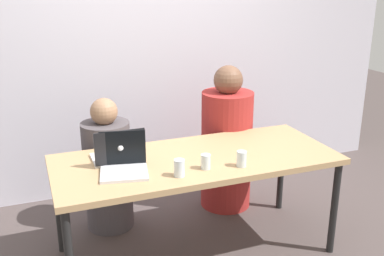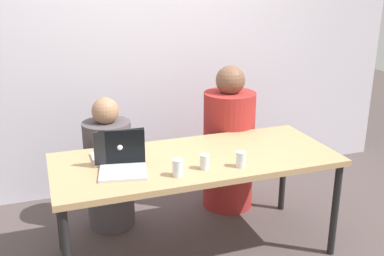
{
  "view_description": "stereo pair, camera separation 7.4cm",
  "coord_description": "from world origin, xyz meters",
  "px_view_note": "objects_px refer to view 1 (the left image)",
  "views": [
    {
      "loc": [
        -1.02,
        -2.6,
        1.86
      ],
      "look_at": [
        0.0,
        0.08,
        0.91
      ],
      "focal_mm": 42.0,
      "sensor_mm": 36.0,
      "label": 1
    },
    {
      "loc": [
        -0.95,
        -2.62,
        1.86
      ],
      "look_at": [
        0.0,
        0.08,
        0.91
      ],
      "focal_mm": 42.0,
      "sensor_mm": 36.0,
      "label": 2
    }
  ],
  "objects_px": {
    "person_on_left": "(108,171)",
    "water_glass_left": "(179,169)",
    "water_glass_right": "(241,160)",
    "person_on_right": "(227,145)",
    "laptop_back_left": "(118,154)",
    "laptop_front_left": "(124,164)",
    "water_glass_center": "(206,163)"
  },
  "relations": [
    {
      "from": "person_on_left",
      "to": "water_glass_right",
      "type": "xyz_separation_m",
      "value": [
        0.71,
        -0.83,
        0.31
      ]
    },
    {
      "from": "laptop_back_left",
      "to": "water_glass_right",
      "type": "height_order",
      "value": "laptop_back_left"
    },
    {
      "from": "laptop_front_left",
      "to": "laptop_back_left",
      "type": "bearing_deg",
      "value": 100.41
    },
    {
      "from": "person_on_left",
      "to": "water_glass_center",
      "type": "height_order",
      "value": "person_on_left"
    },
    {
      "from": "laptop_front_left",
      "to": "person_on_left",
      "type": "bearing_deg",
      "value": 100.9
    },
    {
      "from": "person_on_left",
      "to": "water_glass_left",
      "type": "bearing_deg",
      "value": 109.49
    },
    {
      "from": "laptop_back_left",
      "to": "water_glass_center",
      "type": "xyz_separation_m",
      "value": [
        0.49,
        -0.32,
        -0.01
      ]
    },
    {
      "from": "laptop_back_left",
      "to": "person_on_right",
      "type": "bearing_deg",
      "value": -155.06
    },
    {
      "from": "water_glass_left",
      "to": "laptop_back_left",
      "type": "bearing_deg",
      "value": 128.99
    },
    {
      "from": "person_on_right",
      "to": "water_glass_right",
      "type": "xyz_separation_m",
      "value": [
        -0.29,
        -0.83,
        0.23
      ]
    },
    {
      "from": "person_on_right",
      "to": "water_glass_left",
      "type": "bearing_deg",
      "value": 39.06
    },
    {
      "from": "laptop_front_left",
      "to": "water_glass_left",
      "type": "distance_m",
      "value": 0.35
    },
    {
      "from": "water_glass_right",
      "to": "water_glass_left",
      "type": "relative_size",
      "value": 0.94
    },
    {
      "from": "laptop_back_left",
      "to": "laptop_front_left",
      "type": "distance_m",
      "value": 0.18
    },
    {
      "from": "laptop_back_left",
      "to": "water_glass_center",
      "type": "relative_size",
      "value": 3.39
    },
    {
      "from": "water_glass_center",
      "to": "water_glass_right",
      "type": "bearing_deg",
      "value": -11.12
    },
    {
      "from": "person_on_right",
      "to": "laptop_front_left",
      "type": "xyz_separation_m",
      "value": [
        -1.01,
        -0.64,
        0.24
      ]
    },
    {
      "from": "person_on_right",
      "to": "person_on_left",
      "type": "bearing_deg",
      "value": -10.5
    },
    {
      "from": "laptop_back_left",
      "to": "water_glass_center",
      "type": "height_order",
      "value": "laptop_back_left"
    },
    {
      "from": "person_on_left",
      "to": "laptop_front_left",
      "type": "xyz_separation_m",
      "value": [
        -0.01,
        -0.64,
        0.32
      ]
    },
    {
      "from": "person_on_left",
      "to": "person_on_right",
      "type": "xyz_separation_m",
      "value": [
        1.0,
        -0.0,
        0.08
      ]
    },
    {
      "from": "person_on_right",
      "to": "laptop_back_left",
      "type": "relative_size",
      "value": 3.75
    },
    {
      "from": "laptop_back_left",
      "to": "water_glass_center",
      "type": "bearing_deg",
      "value": 146.88
    },
    {
      "from": "water_glass_left",
      "to": "laptop_front_left",
      "type": "bearing_deg",
      "value": 147.9
    },
    {
      "from": "person_on_left",
      "to": "laptop_front_left",
      "type": "distance_m",
      "value": 0.72
    },
    {
      "from": "person_on_right",
      "to": "water_glass_right",
      "type": "distance_m",
      "value": 0.91
    },
    {
      "from": "person_on_right",
      "to": "water_glass_right",
      "type": "relative_size",
      "value": 11.95
    },
    {
      "from": "laptop_back_left",
      "to": "water_glass_left",
      "type": "relative_size",
      "value": 3.02
    },
    {
      "from": "laptop_front_left",
      "to": "water_glass_left",
      "type": "xyz_separation_m",
      "value": [
        0.3,
        -0.19,
        -0.01
      ]
    },
    {
      "from": "person_on_left",
      "to": "water_glass_right",
      "type": "height_order",
      "value": "person_on_left"
    },
    {
      "from": "person_on_right",
      "to": "water_glass_center",
      "type": "height_order",
      "value": "person_on_right"
    },
    {
      "from": "water_glass_left",
      "to": "water_glass_center",
      "type": "bearing_deg",
      "value": 13.77
    }
  ]
}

